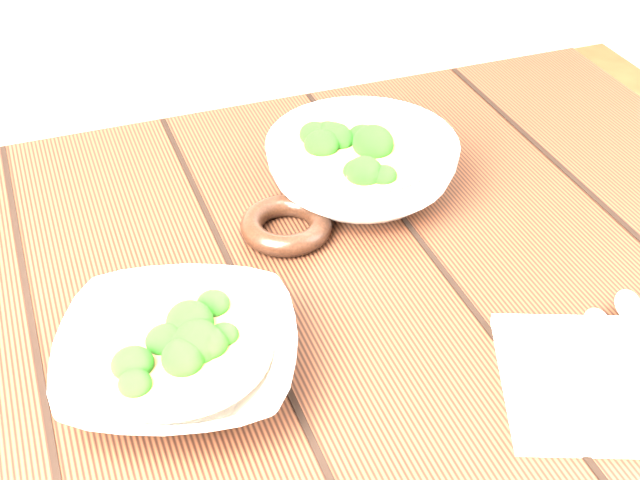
# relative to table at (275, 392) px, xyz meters

# --- Properties ---
(table) EXTENTS (1.20, 0.80, 0.75)m
(table) POSITION_rel_table_xyz_m (0.00, 0.00, 0.00)
(table) COLOR #381C10
(table) RESTS_ON ground
(soup_bowl_front) EXTENTS (0.26, 0.26, 0.06)m
(soup_bowl_front) POSITION_rel_table_xyz_m (-0.10, -0.07, 0.15)
(soup_bowl_front) COLOR silver
(soup_bowl_front) RESTS_ON table
(soup_bowl_back) EXTENTS (0.27, 0.27, 0.08)m
(soup_bowl_back) POSITION_rel_table_xyz_m (0.16, 0.15, 0.16)
(soup_bowl_back) COLOR silver
(soup_bowl_back) RESTS_ON table
(trivet) EXTENTS (0.12, 0.12, 0.02)m
(trivet) POSITION_rel_table_xyz_m (0.05, 0.10, 0.13)
(trivet) COLOR black
(trivet) RESTS_ON table
(napkin) EXTENTS (0.24, 0.22, 0.01)m
(napkin) POSITION_rel_table_xyz_m (0.25, -0.21, 0.13)
(napkin) COLOR beige
(napkin) RESTS_ON table
(spoon_left) EXTENTS (0.09, 0.15, 0.01)m
(spoon_left) POSITION_rel_table_xyz_m (0.25, -0.17, 0.13)
(spoon_left) COLOR #BCB5A6
(spoon_left) RESTS_ON napkin
(spoon_right) EXTENTS (0.10, 0.15, 0.01)m
(spoon_right) POSITION_rel_table_xyz_m (0.30, -0.16, 0.13)
(spoon_right) COLOR #BCB5A6
(spoon_right) RESTS_ON napkin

